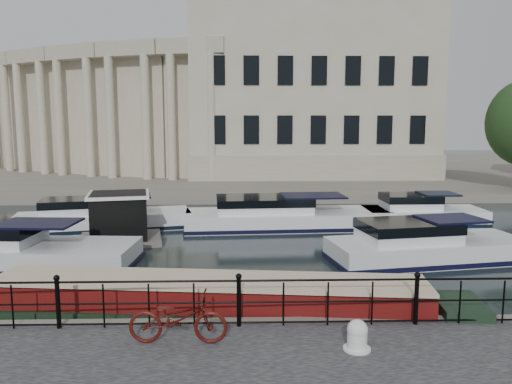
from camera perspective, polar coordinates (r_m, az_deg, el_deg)
ground_plane at (r=13.90m, az=-1.89°, el=-13.52°), size 160.00×160.00×0.00m
far_bank at (r=52.16m, az=-1.67°, el=2.62°), size 120.00×42.00×0.55m
railing at (r=11.37m, az=-1.97°, el=-12.02°), size 24.14×0.14×1.22m
civic_building at (r=47.69m, az=-2.93°, el=10.25°), size 53.55×31.84×16.85m
bicycle at (r=10.71m, az=-8.90°, el=-14.05°), size 2.06×0.78×1.07m
mooring_bollard at (r=10.59m, az=11.50°, el=-15.80°), size 0.56×0.56×0.63m
narrowboat at (r=13.06m, az=-5.44°, el=-13.28°), size 13.77×3.25×1.51m
harbour_hut at (r=22.18m, az=-15.32°, el=-3.09°), size 3.91×3.47×2.22m
cabin_cruisers at (r=21.96m, az=-2.07°, el=-4.48°), size 24.94×10.04×1.99m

